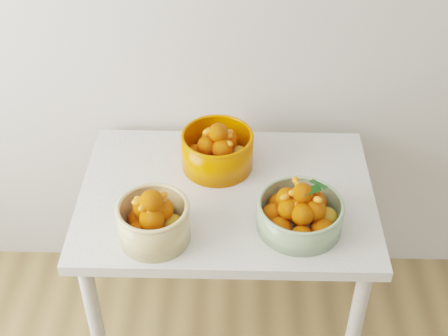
{
  "coord_description": "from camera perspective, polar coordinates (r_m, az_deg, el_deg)",
  "views": [
    {
      "loc": [
        -0.2,
        0.01,
        2.16
      ],
      "look_at": [
        -0.24,
        1.52,
        0.92
      ],
      "focal_mm": 50.0,
      "sensor_mm": 36.0,
      "label": 1
    }
  ],
  "objects": [
    {
      "name": "table",
      "position": [
        2.19,
        0.23,
        -4.1
      ],
      "size": [
        1.0,
        0.7,
        0.75
      ],
      "color": "silver",
      "rests_on": "ground"
    },
    {
      "name": "bowl_cream",
      "position": [
        1.93,
        -6.46,
        -4.78
      ],
      "size": [
        0.26,
        0.26,
        0.19
      ],
      "rotation": [
        0.0,
        0.0,
        0.17
      ],
      "color": "tan",
      "rests_on": "table"
    },
    {
      "name": "bowl_green",
      "position": [
        1.97,
        6.95,
        -4.08
      ],
      "size": [
        0.29,
        0.29,
        0.18
      ],
      "rotation": [
        0.0,
        0.0,
        -0.08
      ],
      "color": "#86A477",
      "rests_on": "table"
    },
    {
      "name": "bowl_orange",
      "position": [
        2.19,
        -0.62,
        1.72
      ],
      "size": [
        0.26,
        0.26,
        0.18
      ],
      "rotation": [
        0.0,
        0.0,
        -0.04
      ],
      "color": "#DC5300",
      "rests_on": "table"
    }
  ]
}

